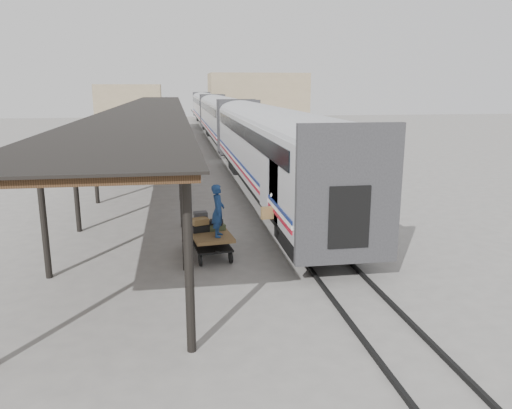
{
  "coord_description": "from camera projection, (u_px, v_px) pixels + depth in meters",
  "views": [
    {
      "loc": [
        -1.53,
        -16.95,
        5.63
      ],
      "look_at": [
        1.1,
        -0.62,
        1.7
      ],
      "focal_mm": 35.0,
      "sensor_mm": 36.0,
      "label": 1
    }
  ],
  "objects": [
    {
      "name": "baggage_cart",
      "position": [
        210.0,
        237.0,
        16.91
      ],
      "size": [
        1.54,
        2.54,
        0.86
      ],
      "rotation": [
        0.0,
        0.0,
        0.12
      ],
      "color": "brown",
      "rests_on": "ground"
    },
    {
      "name": "suitcase_stack",
      "position": [
        205.0,
        223.0,
        17.07
      ],
      "size": [
        1.2,
        1.19,
        0.58
      ],
      "rotation": [
        0.0,
        0.0,
        0.12
      ],
      "color": "#3B3B3D",
      "rests_on": "baggage_cart"
    },
    {
      "name": "luggage_tug",
      "position": [
        155.0,
        159.0,
        35.24
      ],
      "size": [
        1.02,
        1.59,
        1.36
      ],
      "rotation": [
        0.0,
        0.0,
        0.05
      ],
      "color": "maroon",
      "rests_on": "ground"
    },
    {
      "name": "ground",
      "position": [
        223.0,
        248.0,
        17.82
      ],
      "size": [
        160.0,
        160.0,
        0.0
      ],
      "primitive_type": "plane",
      "color": "slate",
      "rests_on": "ground"
    },
    {
      "name": "building_far",
      "position": [
        257.0,
        95.0,
        93.98
      ],
      "size": [
        18.0,
        10.0,
        8.0
      ],
      "primitive_type": "cube",
      "color": "tan",
      "rests_on": "ground"
    },
    {
      "name": "canopy",
      "position": [
        151.0,
        107.0,
        39.42
      ],
      "size": [
        4.9,
        64.3,
        4.15
      ],
      "color": "#422B19",
      "rests_on": "ground"
    },
    {
      "name": "rails",
      "position": [
        223.0,
        142.0,
        50.96
      ],
      "size": [
        1.54,
        150.0,
        0.12
      ],
      "color": "black",
      "rests_on": "ground"
    },
    {
      "name": "pedestrian",
      "position": [
        149.0,
        168.0,
        29.85
      ],
      "size": [
        1.07,
        0.56,
        1.74
      ],
      "primitive_type": "imported",
      "rotation": [
        0.0,
        0.0,
        3.0
      ],
      "color": "black",
      "rests_on": "ground"
    },
    {
      "name": "porter",
      "position": [
        218.0,
        211.0,
        16.08
      ],
      "size": [
        0.53,
        0.7,
        1.72
      ],
      "primitive_type": "imported",
      "rotation": [
        0.0,
        0.0,
        1.36
      ],
      "color": "navy",
      "rests_on": "baggage_cart"
    },
    {
      "name": "train",
      "position": [
        222.0,
        116.0,
        50.15
      ],
      "size": [
        3.45,
        76.01,
        4.01
      ],
      "color": "silver",
      "rests_on": "ground"
    },
    {
      "name": "building_left",
      "position": [
        129.0,
        101.0,
        94.35
      ],
      "size": [
        12.0,
        8.0,
        6.0
      ],
      "primitive_type": "cube",
      "color": "tan",
      "rests_on": "ground"
    }
  ]
}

